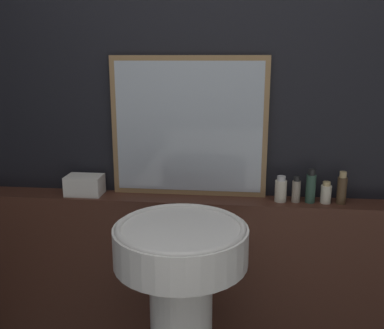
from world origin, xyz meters
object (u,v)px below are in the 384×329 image
(lotion_bottle, at_px, (311,187))
(body_wash_bottle, at_px, (326,193))
(hand_soap_bottle, at_px, (342,189))
(pedestal_sink, at_px, (181,300))
(towel_stack, at_px, (85,185))
(conditioner_bottle, at_px, (296,190))
(shampoo_bottle, at_px, (281,190))
(mirror, at_px, (189,127))

(lotion_bottle, xyz_separation_m, body_wash_bottle, (0.07, 0.00, -0.03))
(lotion_bottle, relative_size, hand_soap_bottle, 1.06)
(lotion_bottle, bearing_deg, pedestal_sink, -139.51)
(lotion_bottle, distance_m, hand_soap_bottle, 0.14)
(towel_stack, bearing_deg, conditioner_bottle, 0.00)
(towel_stack, height_order, lotion_bottle, lotion_bottle)
(pedestal_sink, distance_m, hand_soap_bottle, 0.91)
(pedestal_sink, xyz_separation_m, conditioner_bottle, (0.49, 0.47, 0.33))
(shampoo_bottle, relative_size, conditioner_bottle, 1.00)
(conditioner_bottle, xyz_separation_m, hand_soap_bottle, (0.21, -0.00, 0.01))
(hand_soap_bottle, bearing_deg, shampoo_bottle, -180.00)
(pedestal_sink, relative_size, towel_stack, 5.29)
(body_wash_bottle, bearing_deg, towel_stack, 180.00)
(mirror, relative_size, shampoo_bottle, 6.07)
(mirror, height_order, lotion_bottle, mirror)
(mirror, distance_m, towel_stack, 0.60)
(shampoo_bottle, bearing_deg, mirror, 171.99)
(towel_stack, bearing_deg, mirror, 6.93)
(pedestal_sink, bearing_deg, hand_soap_bottle, 34.19)
(towel_stack, xyz_separation_m, body_wash_bottle, (1.18, 0.00, -0.00))
(lotion_bottle, distance_m, body_wash_bottle, 0.08)
(mirror, bearing_deg, body_wash_bottle, -5.47)
(hand_soap_bottle, bearing_deg, pedestal_sink, -145.81)
(towel_stack, relative_size, hand_soap_bottle, 1.15)
(mirror, height_order, body_wash_bottle, mirror)
(shampoo_bottle, relative_size, hand_soap_bottle, 0.81)
(pedestal_sink, xyz_separation_m, lotion_bottle, (0.55, 0.47, 0.35))
(mirror, relative_size, lotion_bottle, 4.64)
(towel_stack, relative_size, body_wash_bottle, 1.72)
(towel_stack, bearing_deg, body_wash_bottle, 0.00)
(mirror, distance_m, body_wash_bottle, 0.72)
(towel_stack, height_order, hand_soap_bottle, hand_soap_bottle)
(pedestal_sink, bearing_deg, lotion_bottle, 40.49)
(conditioner_bottle, height_order, body_wash_bottle, conditioner_bottle)
(conditioner_bottle, height_order, hand_soap_bottle, hand_soap_bottle)
(hand_soap_bottle, bearing_deg, conditioner_bottle, 180.00)
(pedestal_sink, relative_size, mirror, 1.24)
(lotion_bottle, bearing_deg, body_wash_bottle, 0.00)
(body_wash_bottle, distance_m, hand_soap_bottle, 0.07)
(towel_stack, height_order, conditioner_bottle, conditioner_bottle)
(pedestal_sink, height_order, mirror, mirror)
(pedestal_sink, distance_m, shampoo_bottle, 0.71)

